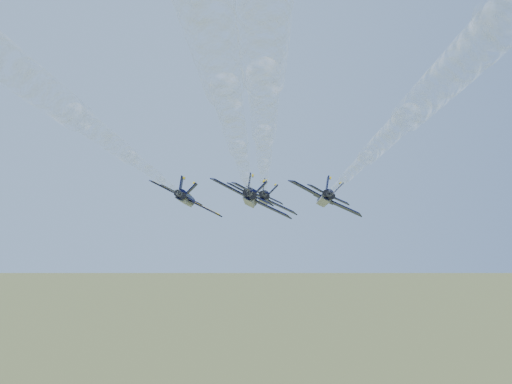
{
  "coord_description": "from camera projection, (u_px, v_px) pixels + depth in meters",
  "views": [
    {
      "loc": [
        -20.24,
        -111.35,
        104.4
      ],
      "look_at": [
        -2.74,
        3.75,
        105.5
      ],
      "focal_mm": 50.0,
      "sensor_mm": 36.0,
      "label": 1
    }
  ],
  "objects": [
    {
      "name": "jet_right",
      "position": [
        325.0,
        198.0,
        114.58
      ],
      "size": [
        11.77,
        17.05,
        5.91
      ],
      "rotation": [
        0.0,
        0.47,
        -0.18
      ],
      "color": "black"
    },
    {
      "name": "jet_slot",
      "position": [
        251.0,
        198.0,
        103.19
      ],
      "size": [
        11.77,
        17.05,
        5.91
      ],
      "rotation": [
        0.0,
        0.47,
        -0.18
      ],
      "color": "black"
    },
    {
      "name": "smoke_trail_left",
      "position": [
        11.0,
        197.0,
        39.53
      ],
      "size": [
        20.51,
        98.88,
        3.47
      ],
      "rotation": [
        0.0,
        0.47,
        -0.18
      ],
      "color": "white"
    },
    {
      "name": "smoke_trail_right",
      "position": [
        412.0,
        197.0,
        39.6
      ],
      "size": [
        20.51,
        98.88,
        3.47
      ],
      "rotation": [
        0.0,
        0.47,
        -0.18
      ],
      "color": "white"
    },
    {
      "name": "jet_left",
      "position": [
        186.0,
        198.0,
        114.51
      ],
      "size": [
        11.77,
        17.05,
        5.91
      ],
      "rotation": [
        0.0,
        0.47,
        -0.18
      ],
      "color": "black"
    },
    {
      "name": "jet_lead",
      "position": [
        264.0,
        198.0,
        128.15
      ],
      "size": [
        11.77,
        17.05,
        5.91
      ],
      "rotation": [
        0.0,
        0.47,
        -0.18
      ],
      "color": "black"
    },
    {
      "name": "smoke_trail_lead",
      "position": [
        245.0,
        197.0,
        53.16
      ],
      "size": [
        20.51,
        98.88,
        3.47
      ],
      "rotation": [
        0.0,
        0.47,
        -0.18
      ],
      "color": "white"
    },
    {
      "name": "smoke_trail_slot",
      "position": [
        178.0,
        196.0,
        28.2
      ],
      "size": [
        20.51,
        98.88,
        3.47
      ],
      "rotation": [
        0.0,
        0.47,
        -0.18
      ],
      "color": "white"
    }
  ]
}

